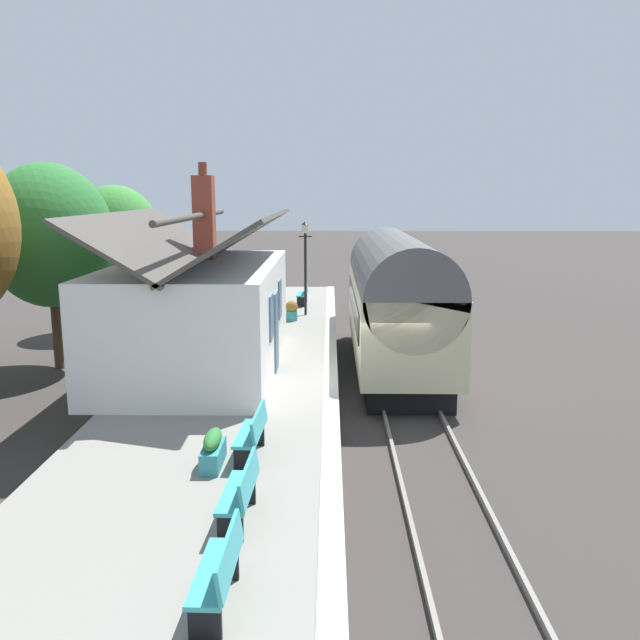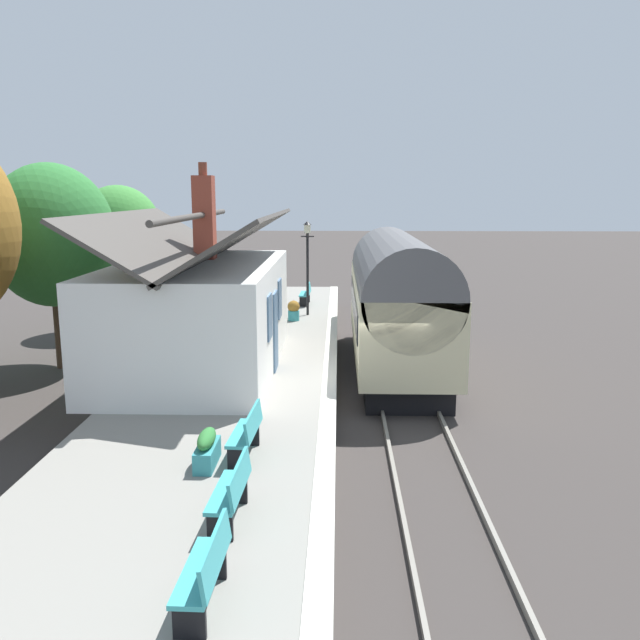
% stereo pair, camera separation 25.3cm
% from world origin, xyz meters
% --- Properties ---
extents(ground_plane, '(160.00, 160.00, 0.00)m').
position_xyz_m(ground_plane, '(0.00, 0.00, 0.00)').
color(ground_plane, '#383330').
extents(platform, '(32.00, 5.26, 0.93)m').
position_xyz_m(platform, '(0.00, 3.63, 0.47)').
color(platform, gray).
rests_on(platform, ground).
extents(platform_edge_coping, '(32.00, 0.36, 0.02)m').
position_xyz_m(platform_edge_coping, '(0.00, 1.18, 0.94)').
color(platform_edge_coping, beige).
rests_on(platform_edge_coping, platform).
extents(rail_near, '(52.00, 0.08, 0.14)m').
position_xyz_m(rail_near, '(0.00, -1.62, 0.07)').
color(rail_near, gray).
rests_on(rail_near, ground).
extents(rail_far, '(52.00, 0.08, 0.14)m').
position_xyz_m(rail_far, '(0.00, -0.18, 0.07)').
color(rail_far, gray).
rests_on(rail_far, ground).
extents(train, '(9.87, 2.73, 4.32)m').
position_xyz_m(train, '(3.81, -0.90, 2.22)').
color(train, black).
rests_on(train, ground).
extents(station_building, '(8.46, 4.43, 5.51)m').
position_xyz_m(station_building, '(0.60, 4.74, 2.46)').
color(station_building, white).
rests_on(station_building, platform).
extents(bench_by_lamp, '(1.42, 0.50, 0.88)m').
position_xyz_m(bench_by_lamp, '(-5.62, 2.58, 1.41)').
color(bench_by_lamp, teal).
rests_on(bench_by_lamp, platform).
extents(bench_near_building, '(1.42, 0.48, 0.88)m').
position_xyz_m(bench_near_building, '(-7.96, 2.48, 1.41)').
color(bench_near_building, teal).
rests_on(bench_near_building, platform).
extents(bench_mid_platform, '(1.41, 0.46, 0.88)m').
position_xyz_m(bench_mid_platform, '(10.74, 2.33, 1.41)').
color(bench_mid_platform, teal).
rests_on(bench_mid_platform, platform).
extents(bench_platform_end, '(1.41, 0.47, 0.88)m').
position_xyz_m(bench_platform_end, '(-9.97, 2.46, 1.41)').
color(bench_platform_end, teal).
rests_on(bench_platform_end, platform).
extents(planter_edge_near, '(0.97, 0.32, 0.63)m').
position_xyz_m(planter_edge_near, '(-5.99, 3.24, 1.23)').
color(planter_edge_near, teal).
rests_on(planter_edge_near, platform).
extents(planter_under_sign, '(0.70, 0.32, 0.65)m').
position_xyz_m(planter_under_sign, '(6.39, 4.23, 1.24)').
color(planter_under_sign, black).
rests_on(planter_under_sign, platform).
extents(planter_edge_far, '(0.45, 0.45, 0.78)m').
position_xyz_m(planter_edge_far, '(7.18, 2.62, 1.32)').
color(planter_edge_far, teal).
rests_on(planter_edge_far, platform).
extents(lamp_post_platform, '(0.32, 0.50, 3.62)m').
position_xyz_m(lamp_post_platform, '(8.34, 2.15, 3.46)').
color(lamp_post_platform, black).
rests_on(lamp_post_platform, platform).
extents(tree_far_left, '(3.84, 3.88, 6.53)m').
position_xyz_m(tree_far_left, '(3.75, 9.98, 4.28)').
color(tree_far_left, '#4C3828').
rests_on(tree_far_left, ground).
extents(tree_mid_background, '(3.22, 3.39, 5.90)m').
position_xyz_m(tree_mid_background, '(9.69, 9.83, 4.16)').
color(tree_mid_background, '#4C3828').
rests_on(tree_mid_background, ground).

